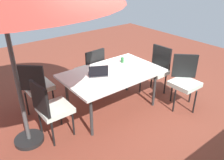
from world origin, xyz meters
TOP-DOWN VIEW (x-y plane):
  - ground_plane at (0.00, 0.00)m, footprint 10.00×10.00m
  - dining_table at (0.00, 0.00)m, footprint 1.70×1.06m
  - chair_west at (-1.10, 0.04)m, footprint 0.47×0.46m
  - chair_east at (1.18, 0.05)m, footprint 0.48×0.47m
  - chair_south at (-0.05, -0.74)m, footprint 0.46×0.48m
  - chair_northwest at (-1.13, 0.71)m, footprint 0.59×0.59m
  - chair_southeast at (1.08, -0.76)m, footprint 0.59×0.59m
  - laptop at (0.27, -0.04)m, footprint 0.40×0.37m
  - cup at (-0.43, -0.23)m, footprint 0.06×0.06m

SIDE VIEW (x-z plane):
  - ground_plane at x=0.00m, z-range -0.02..0.00m
  - chair_west at x=-1.10m, z-range 0.06..1.04m
  - chair_east at x=1.18m, z-range 0.06..1.04m
  - chair_south at x=-0.05m, z-range 0.06..1.04m
  - chair_northwest at x=-1.13m, z-range 0.06..1.04m
  - chair_southeast at x=1.08m, z-range 0.06..1.04m
  - dining_table at x=0.00m, z-range 0.33..1.09m
  - laptop at x=0.27m, z-range 0.70..0.92m
  - cup at x=-0.43m, z-range 0.76..0.86m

